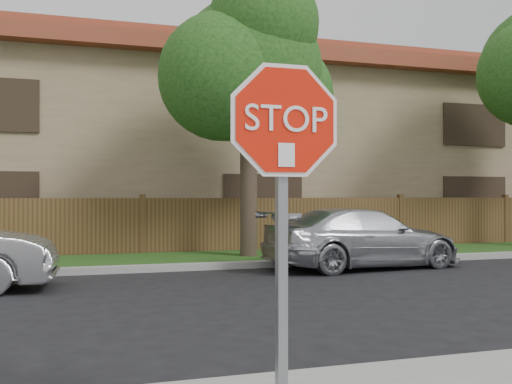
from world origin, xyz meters
name	(u,v)px	position (x,y,z in m)	size (l,w,h in m)	color
ground	(300,380)	(0.00, 0.00, 0.00)	(90.00, 90.00, 0.00)	black
far_curb	(161,268)	(0.00, 8.15, 0.07)	(70.00, 0.30, 0.15)	gray
grass_strip	(151,261)	(0.00, 9.80, 0.06)	(70.00, 3.00, 0.12)	#1E4714
fence	(142,227)	(0.00, 11.40, 0.80)	(70.00, 0.12, 1.60)	#4F311C
apartment_building	(123,144)	(0.00, 17.00, 3.53)	(35.20, 9.20, 7.20)	#907B59
tree_mid	(251,71)	(2.52, 9.57, 4.87)	(4.80, 3.90, 7.35)	#382B21
stop_sign	(284,171)	(-0.71, -1.48, 1.83)	(1.01, 0.13, 2.55)	gray
sedan_right	(363,238)	(4.51, 7.30, 0.69)	(1.92, 4.73, 1.37)	#B3B5BB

